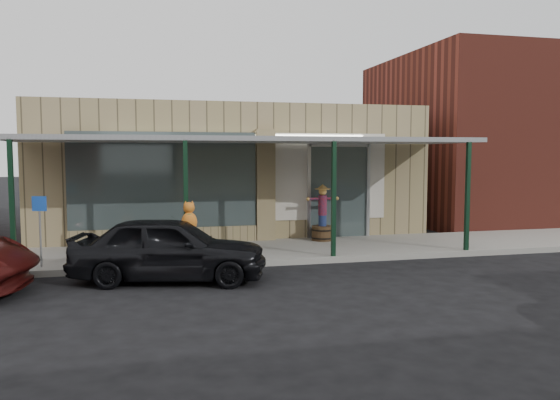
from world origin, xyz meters
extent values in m
plane|color=black|center=(0.00, 0.00, 0.00)|extent=(120.00, 120.00, 0.00)
cube|color=gray|center=(0.00, 3.60, 0.07)|extent=(40.00, 3.20, 0.15)
cube|color=#8B7955|center=(0.00, 8.20, 2.10)|extent=(12.00, 6.00, 4.20)
cube|color=#3F4D4D|center=(-2.20, 5.05, 1.90)|extent=(5.20, 0.06, 2.80)
cube|color=#3F4D4D|center=(3.00, 5.18, 1.50)|extent=(1.80, 0.06, 2.80)
cube|color=#8B7955|center=(0.70, 5.10, 1.70)|extent=(0.55, 0.30, 3.40)
cube|color=#8B7955|center=(-2.20, 5.10, 0.35)|extent=(5.20, 0.30, 0.50)
cube|color=beige|center=(0.00, 5.17, 2.00)|extent=(9.00, 0.02, 2.60)
cube|color=white|center=(0.00, 5.14, 3.20)|extent=(7.50, 0.03, 0.10)
cube|color=slate|center=(0.00, 3.60, 3.05)|extent=(12.00, 3.00, 0.12)
cube|color=black|center=(-5.50, 2.15, 1.55)|extent=(0.10, 0.10, 2.95)
cube|color=black|center=(-1.80, 2.15, 1.55)|extent=(0.10, 0.10, 2.95)
cube|color=black|center=(1.80, 2.15, 1.55)|extent=(0.10, 0.10, 2.95)
cube|color=black|center=(5.50, 2.15, 1.55)|extent=(0.10, 0.10, 2.95)
cube|color=maroon|center=(13.00, 9.20, 3.25)|extent=(12.00, 8.00, 6.50)
cylinder|color=#48321D|center=(2.31, 4.60, 0.36)|extent=(0.75, 0.75, 0.42)
cylinder|color=navy|center=(2.31, 4.60, 0.73)|extent=(0.28, 0.28, 0.32)
cylinder|color=maroon|center=(2.31, 4.60, 1.19)|extent=(0.30, 0.30, 0.58)
sphere|color=tan|center=(2.31, 4.60, 1.59)|extent=(0.23, 0.23, 0.23)
cone|color=tan|center=(2.31, 4.60, 1.73)|extent=(0.38, 0.38, 0.15)
cylinder|color=#48321D|center=(-3.33, 2.84, 0.34)|extent=(0.63, 0.63, 0.38)
ellipsoid|color=#FF5510|center=(-3.33, 2.84, 0.65)|extent=(0.30, 0.30, 0.24)
cylinder|color=#4C471E|center=(-3.33, 2.84, 0.79)|extent=(0.04, 0.04, 0.06)
cylinder|color=gray|center=(-5.00, 2.40, 0.78)|extent=(0.04, 0.04, 1.27)
cube|color=blue|center=(-5.00, 2.40, 1.58)|extent=(0.32, 0.12, 0.33)
imported|color=black|center=(-2.22, 1.04, 0.69)|extent=(4.32, 2.47, 1.38)
ellipsoid|color=orange|center=(-1.75, 1.83, 1.14)|extent=(0.36, 0.30, 0.46)
sphere|color=orange|center=(-1.75, 1.87, 1.46)|extent=(0.26, 0.26, 0.26)
cylinder|color=#19712E|center=(-1.75, 1.83, 1.33)|extent=(0.18, 0.18, 0.02)
camera|label=1|loc=(-2.61, -10.56, 2.67)|focal=35.00mm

